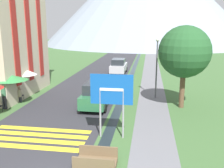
# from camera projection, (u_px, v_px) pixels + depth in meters

# --- Properties ---
(ground_plane) EXTENTS (160.00, 160.00, 0.00)m
(ground_plane) POSITION_uv_depth(u_px,v_px,m) (119.00, 78.00, 28.00)
(ground_plane) COLOR #3D6033
(road) EXTENTS (6.40, 60.00, 0.01)m
(road) POSITION_uv_depth(u_px,v_px,m) (111.00, 65.00, 37.99)
(road) COLOR #2D2D33
(road) RESTS_ON ground_plane
(footpath) EXTENTS (2.20, 60.00, 0.01)m
(footpath) POSITION_uv_depth(u_px,v_px,m) (151.00, 65.00, 37.11)
(footpath) COLOR slate
(footpath) RESTS_ON ground_plane
(drainage_channel) EXTENTS (0.60, 60.00, 0.00)m
(drainage_channel) POSITION_uv_depth(u_px,v_px,m) (135.00, 65.00, 37.46)
(drainage_channel) COLOR black
(drainage_channel) RESTS_ON ground_plane
(crosswalk_marking) EXTENTS (5.44, 2.54, 0.01)m
(crosswalk_marking) POSITION_uv_depth(u_px,v_px,m) (36.00, 137.00, 13.04)
(crosswalk_marking) COLOR yellow
(crosswalk_marking) RESTS_ON ground_plane
(road_sign) EXTENTS (2.17, 0.11, 3.36)m
(road_sign) POSITION_uv_depth(u_px,v_px,m) (112.00, 95.00, 12.57)
(road_sign) COLOR gray
(road_sign) RESTS_ON ground_plane
(footbridge) EXTENTS (1.70, 1.10, 0.65)m
(footbridge) POSITION_uv_depth(u_px,v_px,m) (96.00, 161.00, 10.31)
(footbridge) COLOR brown
(footbridge) RESTS_ON ground_plane
(parked_car_near) EXTENTS (1.81, 4.11, 1.82)m
(parked_car_near) POSITION_uv_depth(u_px,v_px,m) (97.00, 94.00, 17.86)
(parked_car_near) COLOR #28663D
(parked_car_near) RESTS_ON ground_plane
(parked_car_far) EXTENTS (1.87, 4.07, 1.82)m
(parked_car_far) POSITION_uv_depth(u_px,v_px,m) (119.00, 66.00, 30.64)
(parked_car_far) COLOR #B2B2B7
(parked_car_far) RESTS_ON ground_plane
(cafe_chair_far_left) EXTENTS (0.40, 0.40, 0.85)m
(cafe_chair_far_left) POSITION_uv_depth(u_px,v_px,m) (20.00, 95.00, 19.18)
(cafe_chair_far_left) COLOR black
(cafe_chair_far_left) RESTS_ON ground_plane
(cafe_chair_far_right) EXTENTS (0.40, 0.40, 0.85)m
(cafe_chair_far_right) POSITION_uv_depth(u_px,v_px,m) (17.00, 95.00, 19.31)
(cafe_chair_far_right) COLOR black
(cafe_chair_far_right) RESTS_ON ground_plane
(cafe_umbrella_middle_green) EXTENTS (2.29, 2.29, 2.25)m
(cafe_umbrella_middle_green) POSITION_uv_depth(u_px,v_px,m) (12.00, 78.00, 17.92)
(cafe_umbrella_middle_green) COLOR #B7B2A8
(cafe_umbrella_middle_green) RESTS_ON ground_plane
(cafe_umbrella_rear_white) EXTENTS (1.98, 1.98, 2.32)m
(cafe_umbrella_rear_white) POSITION_uv_depth(u_px,v_px,m) (24.00, 72.00, 20.17)
(cafe_umbrella_rear_white) COLOR #B7B2A8
(cafe_umbrella_rear_white) RESTS_ON ground_plane
(person_standing_terrace) EXTENTS (0.32, 0.32, 1.84)m
(person_standing_terrace) POSITION_uv_depth(u_px,v_px,m) (4.00, 94.00, 17.31)
(person_standing_terrace) COLOR #282833
(person_standing_terrace) RESTS_ON ground_plane
(person_seated_far) EXTENTS (0.32, 0.32, 1.23)m
(person_seated_far) POSITION_uv_depth(u_px,v_px,m) (19.00, 94.00, 18.92)
(person_seated_far) COLOR #282833
(person_seated_far) RESTS_ON ground_plane
(streetlamp) EXTENTS (0.28, 0.28, 4.80)m
(streetlamp) POSITION_uv_depth(u_px,v_px,m) (157.00, 63.00, 19.67)
(streetlamp) COLOR #515156
(streetlamp) RESTS_ON ground_plane
(tree_by_path) EXTENTS (3.58, 3.58, 5.77)m
(tree_by_path) POSITION_uv_depth(u_px,v_px,m) (185.00, 52.00, 17.04)
(tree_by_path) COLOR brown
(tree_by_path) RESTS_ON ground_plane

